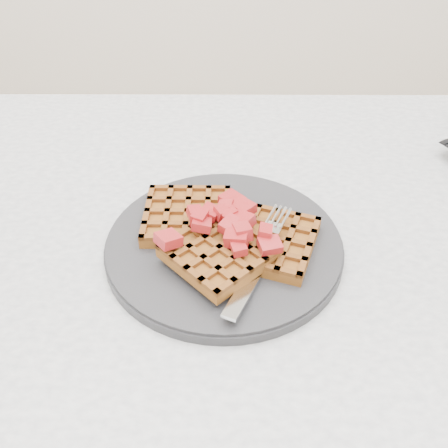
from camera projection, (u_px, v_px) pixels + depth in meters
name	position (u px, v px, depth m)	size (l,w,h in m)	color
table	(278.00, 298.00, 0.69)	(1.20, 0.80, 0.75)	silver
plate	(224.00, 245.00, 0.59)	(0.28, 0.28, 0.02)	#252528
waffles	(224.00, 235.00, 0.58)	(0.21, 0.20, 0.03)	brown
strawberry_pile	(224.00, 215.00, 0.56)	(0.15, 0.15, 0.02)	maroon
fork	(262.00, 258.00, 0.55)	(0.02, 0.18, 0.02)	silver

